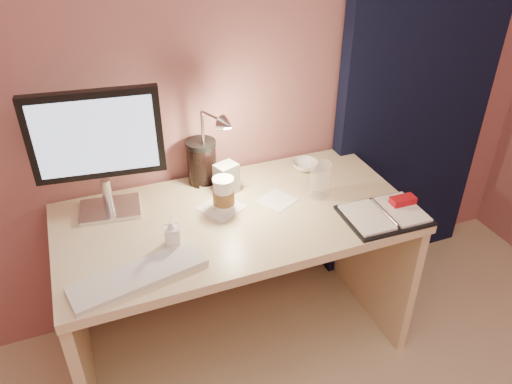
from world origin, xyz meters
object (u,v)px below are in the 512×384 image
object	(u,v)px
desk	(231,248)
product_box	(227,178)
monitor	(98,143)
lotion_bottle	(172,232)
planner	(386,213)
clear_cup	(320,180)
bowl	(305,165)
coffee_cup	(224,195)
dark_jar	(202,164)
keyboard	(139,275)
desk_lamp	(200,148)

from	to	relation	value
desk	product_box	bearing A→B (deg)	78.22
monitor	lotion_bottle	xyz separation A→B (m)	(0.18, -0.31, -0.25)
lotion_bottle	planner	bearing A→B (deg)	-8.64
clear_cup	lotion_bottle	world-z (taller)	clear_cup
planner	bowl	size ratio (longest dim) A/B	2.75
desk	coffee_cup	bearing A→B (deg)	-151.05
monitor	dark_jar	world-z (taller)	monitor
keyboard	desk_lamp	xyz separation A→B (m)	(0.34, 0.40, 0.22)
clear_cup	desk_lamp	bearing A→B (deg)	159.90
desk	planner	xyz separation A→B (m)	(0.55, -0.30, 0.24)
keyboard	clear_cup	world-z (taller)	clear_cup
coffee_cup	product_box	size ratio (longest dim) A/B	1.06
keyboard	coffee_cup	world-z (taller)	coffee_cup
clear_cup	bowl	world-z (taller)	clear_cup
dark_jar	product_box	size ratio (longest dim) A/B	1.33
desk	lotion_bottle	world-z (taller)	lotion_bottle
coffee_cup	lotion_bottle	world-z (taller)	coffee_cup
desk	clear_cup	world-z (taller)	clear_cup
desk	monitor	xyz separation A→B (m)	(-0.46, 0.13, 0.53)
keyboard	coffee_cup	size ratio (longest dim) A/B	3.27
coffee_cup	clear_cup	distance (m)	0.40
product_box	desk_lamp	size ratio (longest dim) A/B	0.36
monitor	clear_cup	world-z (taller)	monitor
desk_lamp	product_box	bearing A→B (deg)	-24.40
lotion_bottle	dark_jar	xyz separation A→B (m)	(0.23, 0.39, 0.03)
lotion_bottle	product_box	bearing A→B (deg)	42.35
bowl	planner	bearing A→B (deg)	-73.51
dark_jar	product_box	distance (m)	0.14
coffee_cup	desk_lamp	distance (m)	0.21
desk	coffee_cup	size ratio (longest dim) A/B	9.99
bowl	product_box	size ratio (longest dim) A/B	0.91
desk	product_box	distance (m)	0.31
keyboard	bowl	bearing A→B (deg)	16.60
coffee_cup	clear_cup	xyz separation A→B (m)	(0.40, -0.05, 0.01)
clear_cup	keyboard	bearing A→B (deg)	-163.66
lotion_bottle	product_box	xyz separation A→B (m)	(0.30, 0.27, 0.01)
desk	desk_lamp	xyz separation A→B (m)	(-0.08, 0.10, 0.46)
keyboard	product_box	distance (m)	0.60
desk	dark_jar	xyz separation A→B (m)	(-0.05, 0.21, 0.31)
planner	coffee_cup	bearing A→B (deg)	155.66
planner	bowl	world-z (taller)	planner
bowl	dark_jar	xyz separation A→B (m)	(-0.46, 0.06, 0.07)
desk	dark_jar	bearing A→B (deg)	103.41
desk	bowl	size ratio (longest dim) A/B	11.65
monitor	lotion_bottle	bearing A→B (deg)	-52.16
clear_cup	planner	bearing A→B (deg)	-52.92
bowl	lotion_bottle	world-z (taller)	lotion_bottle
keyboard	bowl	size ratio (longest dim) A/B	3.82
coffee_cup	product_box	world-z (taller)	coffee_cup
desk_lamp	lotion_bottle	bearing A→B (deg)	-148.49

